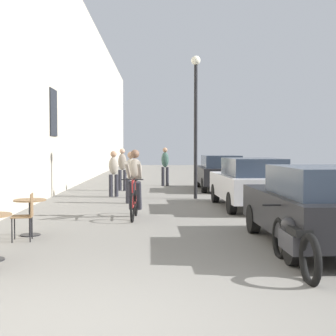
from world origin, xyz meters
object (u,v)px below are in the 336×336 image
object	(u,v)px
cafe_chair_mid_toward_street	(26,213)
pedestrian_near	(131,174)
cafe_table_mid	(30,209)
pedestrian_mid	(114,171)
parked_motorcycle	(294,241)
parked_car_nearest	(315,205)
pedestrian_far	(122,167)
cyclist_on_bicycle	(135,186)
pedestrian_furthest	(165,164)
parked_car_second	(250,182)
street_lamp	(196,108)
parked_car_third	(219,172)

from	to	relation	value
cafe_chair_mid_toward_street	pedestrian_near	world-z (taller)	pedestrian_near
cafe_table_mid	pedestrian_mid	world-z (taller)	pedestrian_mid
parked_motorcycle	parked_car_nearest	bearing A→B (deg)	61.19
pedestrian_far	cyclist_on_bicycle	bearing A→B (deg)	-83.47
pedestrian_near	pedestrian_furthest	distance (m)	6.92
parked_car_second	cafe_table_mid	bearing A→B (deg)	-141.58
pedestrian_mid	pedestrian_near	bearing A→B (deg)	-70.35
pedestrian_furthest	parked_car_second	xyz separation A→B (m)	(2.33, -8.09, -0.24)
pedestrian_far	street_lamp	size ratio (longest dim) A/B	0.35
parked_car_second	pedestrian_furthest	bearing A→B (deg)	106.04
parked_motorcycle	cafe_chair_mid_toward_street	bearing A→B (deg)	153.72
cafe_chair_mid_toward_street	pedestrian_furthest	size ratio (longest dim) A/B	0.50
cafe_chair_mid_toward_street	pedestrian_furthest	bearing A→B (deg)	77.50
pedestrian_furthest	street_lamp	bearing A→B (deg)	-80.12
cafe_table_mid	pedestrian_furthest	bearing A→B (deg)	76.63
pedestrian_near	pedestrian_far	world-z (taller)	pedestrian_far
street_lamp	parked_motorcycle	world-z (taller)	street_lamp
parked_car_nearest	pedestrian_near	bearing A→B (deg)	118.19
cafe_chair_mid_toward_street	parked_motorcycle	size ratio (longest dim) A/B	0.41
cyclist_on_bicycle	cafe_table_mid	bearing A→B (deg)	-130.38
cafe_table_mid	cyclist_on_bicycle	bearing A→B (deg)	49.62
street_lamp	cafe_table_mid	bearing A→B (deg)	-119.84
parked_car_second	parked_car_third	distance (m)	5.96
pedestrian_near	pedestrian_mid	world-z (taller)	pedestrian_mid
cafe_table_mid	cafe_chair_mid_toward_street	bearing A→B (deg)	-82.12
street_lamp	parked_car_second	world-z (taller)	street_lamp
pedestrian_far	pedestrian_mid	bearing A→B (deg)	-93.35
cyclist_on_bicycle	parked_motorcycle	world-z (taller)	cyclist_on_bicycle
parked_car_nearest	parked_car_third	size ratio (longest dim) A/B	1.00
cyclist_on_bicycle	parked_car_third	world-z (taller)	cyclist_on_bicycle
street_lamp	parked_motorcycle	xyz separation A→B (m)	(0.64, -9.48, -2.70)
cafe_chair_mid_toward_street	parked_car_third	world-z (taller)	parked_car_third
cafe_chair_mid_toward_street	pedestrian_furthest	xyz separation A→B (m)	(2.83, 12.78, 0.48)
street_lamp	parked_car_third	size ratio (longest dim) A/B	1.20
cafe_table_mid	street_lamp	xyz separation A→B (m)	(3.87, 6.74, 2.59)
cyclist_on_bicycle	street_lamp	world-z (taller)	street_lamp
cyclist_on_bicycle	parked_car_nearest	world-z (taller)	cyclist_on_bicycle
pedestrian_far	street_lamp	xyz separation A→B (m)	(2.75, -3.12, 2.13)
pedestrian_mid	street_lamp	xyz separation A→B (m)	(2.89, -0.75, 2.18)
pedestrian_mid	parked_car_second	world-z (taller)	pedestrian_mid
street_lamp	parked_car_nearest	xyz separation A→B (m)	(1.44, -8.02, -2.36)
pedestrian_mid	parked_car_second	size ratio (longest dim) A/B	0.39
pedestrian_near	parked_motorcycle	size ratio (longest dim) A/B	0.76
pedestrian_near	parked_car_second	bearing A→B (deg)	-19.80
street_lamp	cafe_chair_mid_toward_street	bearing A→B (deg)	-117.49
cafe_table_mid	parked_car_second	world-z (taller)	parked_car_second
pedestrian_near	parked_car_nearest	distance (m)	7.60
pedestrian_furthest	parked_motorcycle	size ratio (longest dim) A/B	0.83
cafe_table_mid	pedestrian_furthest	xyz separation A→B (m)	(2.91, 12.24, 0.48)
pedestrian_mid	parked_motorcycle	world-z (taller)	pedestrian_mid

